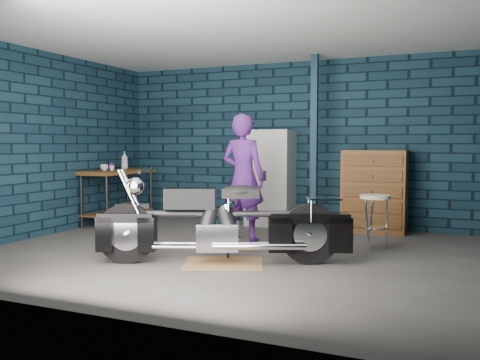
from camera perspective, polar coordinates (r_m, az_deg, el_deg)
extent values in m
plane|color=#4C4A47|center=(6.33, -1.30, -8.19)|extent=(6.00, 6.00, 0.00)
cube|color=black|center=(8.53, 5.69, 4.07)|extent=(6.00, 0.02, 2.70)
cube|color=black|center=(7.92, -21.53, 3.82)|extent=(0.02, 5.00, 2.70)
cube|color=silver|center=(6.34, -1.34, 16.42)|extent=(6.00, 5.00, 0.02)
cube|color=#102534|center=(7.84, 8.32, 4.05)|extent=(0.10, 0.10, 2.70)
cube|color=brown|center=(8.81, -13.53, -1.86)|extent=(0.60, 1.40, 0.91)
cube|color=#8A5F3C|center=(5.79, -1.86, -9.31)|extent=(1.05, 0.94, 0.01)
imported|color=#4D1F74|center=(7.07, 0.37, 0.29)|extent=(0.69, 0.49, 1.76)
cube|color=gray|center=(9.13, -12.01, -3.56)|extent=(0.48, 0.34, 0.30)
cube|color=silver|center=(8.37, 3.40, 0.23)|extent=(0.74, 0.53, 1.58)
cube|color=brown|center=(7.97, 14.85, -1.25)|extent=(0.94, 0.52, 1.25)
imported|color=beige|center=(8.65, -15.00, 1.37)|extent=(0.15, 0.15, 0.10)
imported|color=beige|center=(8.60, -14.19, 1.31)|extent=(0.11, 0.11, 0.08)
cylinder|color=#601B6E|center=(8.85, -14.25, 1.47)|extent=(0.09, 0.09, 0.11)
imported|color=gray|center=(9.14, -12.84, 2.19)|extent=(0.15, 0.15, 0.31)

